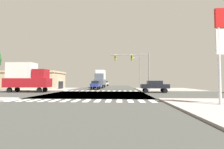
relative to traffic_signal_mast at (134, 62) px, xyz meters
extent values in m
cube|color=#393A35|center=(-5.95, -6.90, -5.26)|extent=(14.00, 90.00, 0.05)
cube|color=#393A35|center=(-5.95, -6.90, -5.26)|extent=(90.00, 12.00, 0.05)
cube|color=gray|center=(7.05, 5.10, -5.17)|extent=(12.00, 12.00, 0.14)
cube|color=gray|center=(-18.95, 5.10, -5.17)|extent=(12.00, 12.00, 0.14)
cube|color=white|center=(-12.70, -14.20, -5.23)|extent=(0.50, 2.00, 0.01)
cube|color=white|center=(-11.70, -14.20, -5.23)|extent=(0.50, 2.00, 0.01)
cube|color=white|center=(-10.70, -14.20, -5.23)|extent=(0.50, 2.00, 0.01)
cube|color=white|center=(-9.70, -14.20, -5.23)|extent=(0.50, 2.00, 0.01)
cube|color=white|center=(-8.70, -14.20, -5.23)|extent=(0.50, 2.00, 0.01)
cube|color=white|center=(-7.70, -14.20, -5.23)|extent=(0.50, 2.00, 0.01)
cube|color=white|center=(-6.70, -14.20, -5.23)|extent=(0.50, 2.00, 0.01)
cube|color=white|center=(-5.70, -14.20, -5.23)|extent=(0.50, 2.00, 0.01)
cube|color=white|center=(-4.70, -14.20, -5.23)|extent=(0.50, 2.00, 0.01)
cube|color=white|center=(-3.70, -14.20, -5.23)|extent=(0.50, 2.00, 0.01)
cube|color=white|center=(-2.70, -14.20, -5.23)|extent=(0.50, 2.00, 0.01)
cube|color=white|center=(-1.70, -14.20, -5.23)|extent=(0.50, 2.00, 0.01)
cube|color=white|center=(-0.70, -14.20, -5.23)|extent=(0.50, 2.00, 0.01)
cube|color=white|center=(0.30, -14.20, -5.23)|extent=(0.50, 2.00, 0.01)
cube|color=white|center=(-12.70, 0.40, -5.23)|extent=(0.50, 2.00, 0.01)
cube|color=white|center=(-11.70, 0.40, -5.23)|extent=(0.50, 2.00, 0.01)
cube|color=white|center=(-10.70, 0.40, -5.23)|extent=(0.50, 2.00, 0.01)
cube|color=white|center=(-9.70, 0.40, -5.23)|extent=(0.50, 2.00, 0.01)
cube|color=white|center=(-8.70, 0.40, -5.23)|extent=(0.50, 2.00, 0.01)
cube|color=white|center=(-7.70, 0.40, -5.23)|extent=(0.50, 2.00, 0.01)
cube|color=white|center=(-6.70, 0.40, -5.23)|extent=(0.50, 2.00, 0.01)
cube|color=white|center=(-5.70, 0.40, -5.23)|extent=(0.50, 2.00, 0.01)
cube|color=white|center=(-4.70, 0.40, -5.23)|extent=(0.50, 2.00, 0.01)
cube|color=white|center=(-3.70, 0.40, -5.23)|extent=(0.50, 2.00, 0.01)
cube|color=white|center=(-2.70, 0.40, -5.23)|extent=(0.50, 2.00, 0.01)
cube|color=white|center=(-1.70, 0.40, -5.23)|extent=(0.50, 2.00, 0.01)
cube|color=white|center=(-0.70, 0.40, -5.23)|extent=(0.50, 2.00, 0.01)
cube|color=white|center=(0.30, 0.40, -5.23)|extent=(0.50, 2.00, 0.01)
cylinder|color=gray|center=(2.63, 0.02, -1.70)|extent=(0.20, 0.20, 7.08)
cylinder|color=gray|center=(-0.83, 0.02, 1.44)|extent=(6.94, 0.14, 0.14)
cube|color=yellow|center=(-0.49, 0.02, 0.89)|extent=(0.32, 0.40, 1.00)
sphere|color=black|center=(-0.49, -0.22, 1.20)|extent=(0.22, 0.22, 0.22)
sphere|color=black|center=(-0.49, -0.22, 0.89)|extent=(0.22, 0.22, 0.22)
sphere|color=green|center=(-0.49, -0.22, 0.58)|extent=(0.22, 0.22, 0.22)
cube|color=yellow|center=(-3.47, 0.02, 0.89)|extent=(0.32, 0.40, 1.00)
sphere|color=black|center=(-3.47, -0.22, 1.20)|extent=(0.22, 0.22, 0.22)
sphere|color=black|center=(-3.47, -0.22, 0.89)|extent=(0.22, 0.22, 0.22)
sphere|color=green|center=(-3.47, -0.22, 0.58)|extent=(0.22, 0.22, 0.22)
cylinder|color=silver|center=(4.44, -17.04, -1.71)|extent=(0.18, 0.18, 7.06)
cylinder|color=gray|center=(1.99, 7.97, -1.54)|extent=(0.16, 0.16, 7.39)
cylinder|color=gray|center=(1.29, 7.97, 2.05)|extent=(1.40, 0.10, 0.10)
ellipsoid|color=silver|center=(0.59, 7.97, 2.00)|extent=(0.60, 0.32, 0.20)
cube|color=tan|center=(-24.91, 9.02, -3.33)|extent=(14.94, 8.06, 3.81)
cube|color=#CEA987|center=(-24.91, 9.02, -1.23)|extent=(15.24, 8.36, 0.40)
cube|color=black|center=(-15.95, 5.99, -4.34)|extent=(0.24, 2.20, 1.80)
cylinder|color=black|center=(-6.99, 10.82, -4.84)|extent=(0.26, 0.80, 0.80)
cylinder|color=black|center=(-8.91, 10.82, -4.84)|extent=(0.26, 0.80, 0.80)
cylinder|color=black|center=(-6.99, 15.72, -4.84)|extent=(0.26, 0.80, 0.80)
cylinder|color=black|center=(-8.91, 15.72, -4.84)|extent=(0.26, 0.80, 0.80)
cube|color=#515B67|center=(-7.95, 13.27, -3.69)|extent=(2.40, 7.20, 1.49)
cube|color=white|center=(-7.95, 14.35, -1.67)|extent=(2.30, 4.18, 2.56)
cube|color=#515B67|center=(-7.95, 11.11, -2.21)|extent=(2.11, 2.02, 1.49)
cylinder|color=black|center=(-15.44, -2.44, -4.84)|extent=(0.80, 0.26, 0.80)
cylinder|color=black|center=(-15.44, -4.36, -4.84)|extent=(0.80, 0.26, 0.80)
cylinder|color=black|center=(-20.33, -2.44, -4.84)|extent=(0.80, 0.26, 0.80)
cylinder|color=black|center=(-20.33, -4.36, -4.84)|extent=(0.80, 0.26, 0.80)
cube|color=#A6171F|center=(-17.89, -3.40, -3.69)|extent=(7.20, 2.40, 1.49)
cube|color=white|center=(-18.97, -3.40, -1.67)|extent=(4.18, 2.30, 2.56)
cube|color=#A6171F|center=(-15.73, -3.40, -2.21)|extent=(2.02, 2.11, 1.49)
cylinder|color=black|center=(-7.23, 4.03, -4.90)|extent=(0.26, 0.68, 0.68)
cylinder|color=black|center=(-8.67, 4.03, -4.90)|extent=(0.26, 0.68, 0.68)
cylinder|color=black|center=(-7.23, 6.96, -4.90)|extent=(0.26, 0.68, 0.68)
cylinder|color=black|center=(-8.67, 6.96, -4.90)|extent=(0.26, 0.68, 0.68)
cube|color=navy|center=(-7.95, 5.50, -4.23)|extent=(1.80, 4.30, 0.66)
cube|color=black|center=(-7.95, 5.50, -3.63)|extent=(1.55, 2.24, 0.54)
cylinder|color=black|center=(4.32, -2.68, -4.90)|extent=(0.68, 0.26, 0.68)
cylinder|color=black|center=(4.32, -4.12, -4.90)|extent=(0.68, 0.26, 0.68)
cylinder|color=black|center=(1.40, -2.68, -4.90)|extent=(0.68, 0.26, 0.68)
cylinder|color=black|center=(1.40, -4.12, -4.90)|extent=(0.68, 0.26, 0.68)
cube|color=black|center=(2.86, -3.40, -4.23)|extent=(4.30, 1.80, 0.66)
cube|color=black|center=(2.86, -3.40, -3.63)|extent=(2.24, 1.55, 0.54)
cylinder|color=black|center=(-7.23, 28.69, -4.90)|extent=(0.26, 0.68, 0.68)
cylinder|color=black|center=(-8.67, 28.69, -4.90)|extent=(0.26, 0.68, 0.68)
cylinder|color=black|center=(-7.23, 31.62, -4.90)|extent=(0.26, 0.68, 0.68)
cylinder|color=black|center=(-8.67, 31.62, -4.90)|extent=(0.26, 0.68, 0.68)
cube|color=white|center=(-7.95, 30.16, -4.23)|extent=(1.80, 4.30, 0.66)
cube|color=black|center=(-7.95, 30.16, -3.63)|extent=(1.55, 2.24, 0.54)
camera|label=1|loc=(-2.65, -28.47, -3.45)|focal=24.95mm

